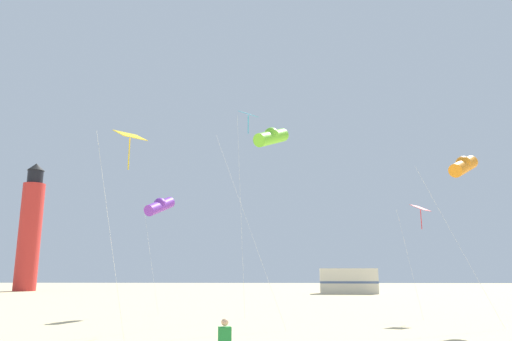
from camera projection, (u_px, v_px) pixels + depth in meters
kite_flyer_standing at (224, 339)px, 13.06m from camera, size 0.43×0.56×1.16m
kite_diamond_cyan at (248, 123)px, 27.94m from camera, size 1.28×1.28×11.74m
kite_tube_lime at (271, 137)px, 24.58m from camera, size 3.79×4.04×9.95m
kite_tube_violet at (160, 206)px, 29.58m from camera, size 1.69×2.58×7.14m
kite_diamond_scarlet at (420, 211)px, 26.73m from camera, size 1.79×1.80×6.14m
kite_tube_orange at (463, 166)px, 24.34m from camera, size 3.60×3.66×8.44m
kite_diamond_gold at (129, 142)px, 16.07m from camera, size 1.56×1.56×7.16m
lighthouse_distant at (30, 230)px, 62.62m from camera, size 2.80×2.80×16.80m
rv_van_cream at (348, 281)px, 54.03m from camera, size 6.57×2.73×2.80m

